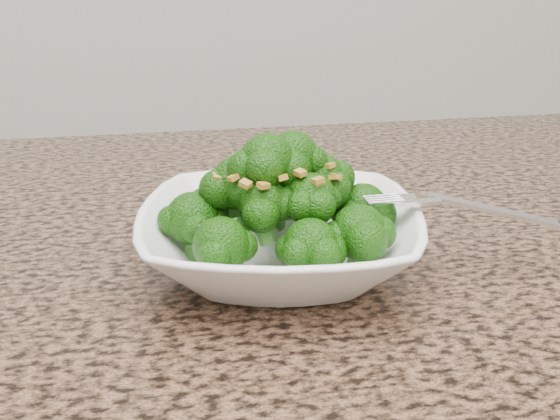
{
  "coord_description": "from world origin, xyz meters",
  "views": [
    {
      "loc": [
        -0.01,
        -0.12,
        1.13
      ],
      "look_at": [
        0.08,
        0.36,
        0.95
      ],
      "focal_mm": 45.0,
      "sensor_mm": 36.0,
      "label": 1
    }
  ],
  "objects": [
    {
      "name": "granite_counter",
      "position": [
        0.0,
        0.3,
        0.89
      ],
      "size": [
        1.64,
        1.04,
        0.03
      ],
      "primitive_type": "cube",
      "color": "brown",
      "rests_on": "cabinet"
    },
    {
      "name": "bowl",
      "position": [
        0.08,
        0.36,
        0.93
      ],
      "size": [
        0.25,
        0.25,
        0.05
      ],
      "primitive_type": "imported",
      "rotation": [
        0.0,
        0.0,
        -0.19
      ],
      "color": "white",
      "rests_on": "granite_counter"
    },
    {
      "name": "fork",
      "position": [
        0.19,
        0.34,
        0.96
      ],
      "size": [
        0.17,
        0.07,
        0.01
      ],
      "primitive_type": null,
      "rotation": [
        0.0,
        0.0,
        -0.26
      ],
      "color": "silver",
      "rests_on": "bowl"
    },
    {
      "name": "garlic_topping",
      "position": [
        0.08,
        0.36,
        1.03
      ],
      "size": [
        0.11,
        0.11,
        0.01
      ],
      "primitive_type": null,
      "color": "#BA8D2D",
      "rests_on": "broccoli_pile"
    },
    {
      "name": "broccoli_pile",
      "position": [
        0.08,
        0.36,
        0.99
      ],
      "size": [
        0.19,
        0.19,
        0.07
      ],
      "primitive_type": null,
      "color": "#195309",
      "rests_on": "bowl"
    }
  ]
}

